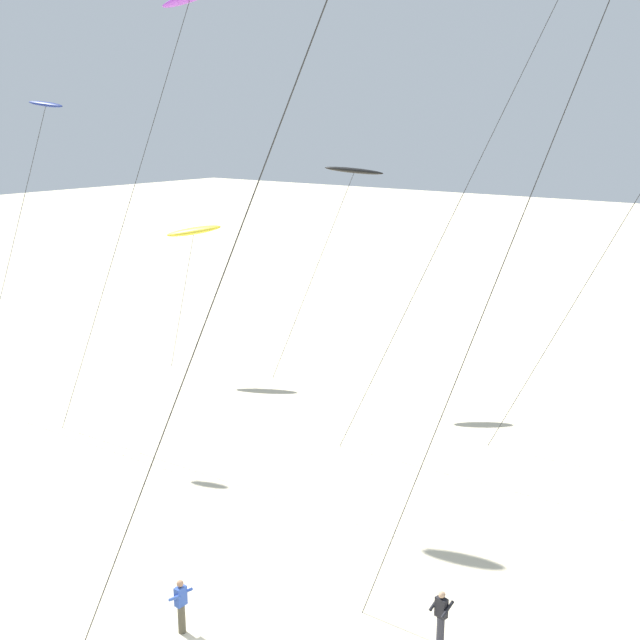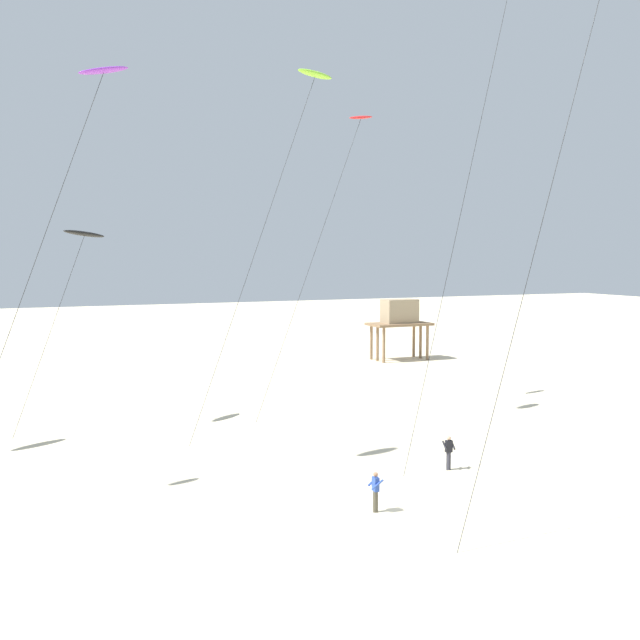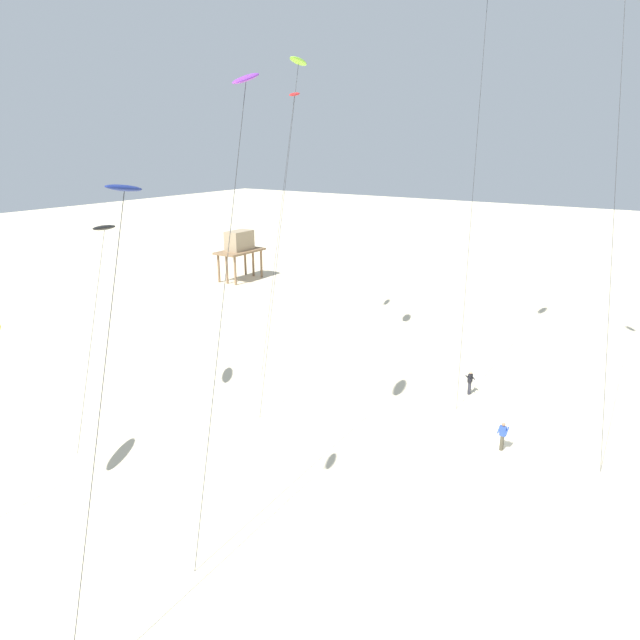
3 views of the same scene
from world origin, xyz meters
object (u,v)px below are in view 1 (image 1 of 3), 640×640
at_px(kite_navy, 44,113).
at_px(kite_black, 354,172).
at_px(kite_purple, 188,5).
at_px(kite_flyer_middle, 181,605).
at_px(kite_yellow, 194,231).
at_px(kite_flyer_nearest, 441,616).

bearing_deg(kite_navy, kite_black, 56.38).
xyz_separation_m(kite_purple, kite_flyer_middle, (9.05, -9.82, -17.73)).
xyz_separation_m(kite_yellow, kite_purple, (8.62, -8.06, 10.51)).
xyz_separation_m(kite_yellow, kite_navy, (0.66, -9.53, 6.42)).
xyz_separation_m(kite_black, kite_navy, (-8.27, -12.44, 2.92)).
bearing_deg(kite_purple, kite_flyer_middle, -47.35).
xyz_separation_m(kite_navy, kite_purple, (7.96, 1.47, 4.09)).
height_order(kite_purple, kite_flyer_nearest, kite_purple).
height_order(kite_flyer_nearest, kite_flyer_middle, same).
relative_size(kite_navy, kite_flyer_middle, 9.08).
distance_m(kite_black, kite_flyer_middle, 24.98).
distance_m(kite_navy, kite_flyer_middle, 23.35).
bearing_deg(kite_yellow, kite_black, 18.06).
relative_size(kite_black, kite_navy, 0.79).
height_order(kite_black, kite_purple, kite_purple).
bearing_deg(kite_flyer_nearest, kite_navy, 169.35).
distance_m(kite_yellow, kite_black, 10.03).
height_order(kite_purple, kite_flyer_middle, kite_purple).
relative_size(kite_flyer_nearest, kite_flyer_middle, 1.00).
xyz_separation_m(kite_black, kite_flyer_nearest, (14.87, -16.80, -10.73)).
bearing_deg(kite_flyer_middle, kite_black, 112.77).
xyz_separation_m(kite_yellow, kite_black, (8.94, 2.92, 3.50)).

